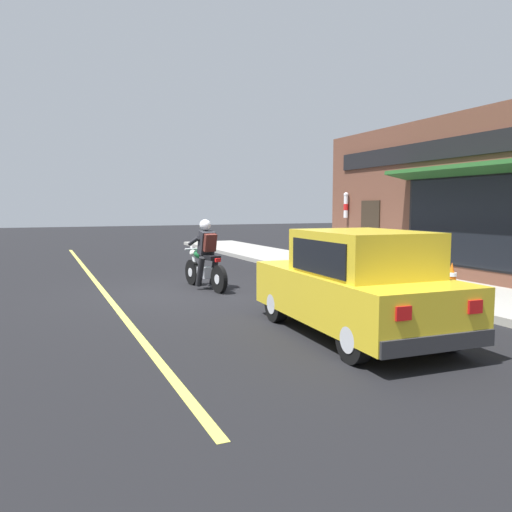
% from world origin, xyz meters
% --- Properties ---
extents(ground_plane, '(80.00, 80.00, 0.00)m').
position_xyz_m(ground_plane, '(0.00, 0.00, 0.00)').
color(ground_plane, black).
extents(sidewalk_curb, '(2.60, 22.00, 0.14)m').
position_xyz_m(sidewalk_curb, '(4.97, 3.00, 0.07)').
color(sidewalk_curb, '#9E9B93').
rests_on(sidewalk_curb, ground).
extents(lane_stripe, '(0.12, 19.80, 0.01)m').
position_xyz_m(lane_stripe, '(-1.80, 3.00, 0.00)').
color(lane_stripe, '#D1C64C').
rests_on(lane_stripe, ground).
extents(storefront_building, '(1.25, 9.71, 4.20)m').
position_xyz_m(storefront_building, '(6.50, -0.66, 2.11)').
color(storefront_building, brown).
rests_on(storefront_building, ground).
extents(motorcycle_with_rider, '(0.66, 2.01, 1.62)m').
position_xyz_m(motorcycle_with_rider, '(0.44, 0.48, 0.68)').
color(motorcycle_with_rider, black).
rests_on(motorcycle_with_rider, ground).
extents(car_hatchback, '(1.82, 3.85, 1.57)m').
position_xyz_m(car_hatchback, '(1.14, -4.49, 0.77)').
color(car_hatchback, black).
rests_on(car_hatchback, ground).
extents(traffic_cone, '(0.36, 0.36, 0.60)m').
position_xyz_m(traffic_cone, '(4.91, -2.62, 0.43)').
color(traffic_cone, black).
rests_on(traffic_cone, sidewalk_curb).
extents(fire_hydrant, '(0.36, 0.24, 0.88)m').
position_xyz_m(fire_hydrant, '(4.73, 3.51, 0.57)').
color(fire_hydrant, red).
rests_on(fire_hydrant, sidewalk_curb).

